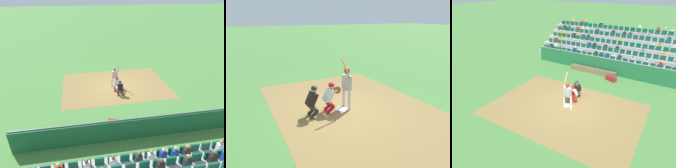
{
  "view_description": "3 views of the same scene",
  "coord_description": "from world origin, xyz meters",
  "views": [
    {
      "loc": [
        -2.91,
        -14.49,
        7.99
      ],
      "look_at": [
        -0.58,
        -1.17,
        1.0
      ],
      "focal_mm": 30.54,
      "sensor_mm": 36.0,
      "label": 1
    },
    {
      "loc": [
        7.42,
        -3.74,
        3.8
      ],
      "look_at": [
        0.13,
        -0.24,
        1.21
      ],
      "focal_mm": 34.39,
      "sensor_mm": 36.0,
      "label": 2
    },
    {
      "loc": [
        -5.39,
        9.33,
        6.98
      ],
      "look_at": [
        0.48,
        -0.24,
        1.34
      ],
      "focal_mm": 31.58,
      "sensor_mm": 36.0,
      "label": 3
    }
  ],
  "objects": [
    {
      "name": "batter_at_plate",
      "position": [
        -0.07,
        0.26,
        1.12
      ],
      "size": [
        0.64,
        0.54,
        2.28
      ],
      "color": "silver",
      "rests_on": "ground_plane"
    },
    {
      "name": "ground_plane",
      "position": [
        0.0,
        0.0,
        0.0
      ],
      "size": [
        160.0,
        160.0,
        0.0
      ],
      "primitive_type": "plane",
      "color": "#487F3B"
    },
    {
      "name": "catcher_crouching",
      "position": [
        -0.04,
        -0.52,
        0.71
      ],
      "size": [
        0.49,
        0.71,
        1.27
      ],
      "color": "#B60F1D",
      "rests_on": "ground_plane"
    },
    {
      "name": "home_plate_marker",
      "position": [
        0.0,
        0.0,
        0.02
      ],
      "size": [
        0.62,
        0.62,
        0.02
      ],
      "primitive_type": "cube",
      "rotation": [
        0.0,
        0.0,
        0.79
      ],
      "color": "white",
      "rests_on": "infield_dirt_patch"
    },
    {
      "name": "water_bottle_on_bench",
      "position": [
        0.45,
        -5.81,
        0.56
      ],
      "size": [
        0.07,
        0.07,
        0.25
      ],
      "primitive_type": "cylinder",
      "color": "blue",
      "rests_on": "dugout_bench"
    },
    {
      "name": "dugout_wall",
      "position": [
        0.0,
        -6.26,
        0.68
      ],
      "size": [
        13.8,
        0.24,
        1.41
      ],
      "color": "#1D5E37",
      "rests_on": "ground_plane"
    },
    {
      "name": "home_plate_umpire",
      "position": [
        0.07,
        -1.3,
        0.7
      ],
      "size": [
        0.47,
        0.47,
        1.28
      ],
      "color": "#282722",
      "rests_on": "ground_plane"
    },
    {
      "name": "infield_dirt_patch",
      "position": [
        0.0,
        0.5,
        0.0
      ],
      "size": [
        9.4,
        6.61,
        0.01
      ],
      "primitive_type": "cube",
      "rotation": [
        0.0,
        0.0,
        0.02
      ],
      "color": "olive",
      "rests_on": "ground_plane"
    },
    {
      "name": "dugout_bench",
      "position": [
        0.89,
        -5.71,
        0.22
      ],
      "size": [
        4.19,
        0.4,
        0.44
      ],
      "primitive_type": "cube",
      "color": "brown",
      "rests_on": "ground_plane"
    },
    {
      "name": "equipment_duffel_bag",
      "position": [
        -1.08,
        -5.02,
        0.2
      ],
      "size": [
        0.92,
        0.63,
        0.39
      ],
      "primitive_type": "cube",
      "rotation": [
        0.0,
        0.0,
        -0.36
      ],
      "color": "maroon",
      "rests_on": "ground_plane"
    }
  ]
}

